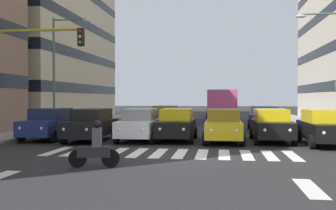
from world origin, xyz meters
The scene contains 16 objects.
ground_plane centered at (0.00, 0.00, 0.00)m, with size 180.00×180.00×0.00m, color #262628.
crosswalk_markings centered at (0.00, 0.00, 0.00)m, with size 10.35×2.80×0.01m.
lane_arrow_0 centered at (-4.36, 5.50, 0.00)m, with size 0.50×2.20×0.01m, color silver.
car_0 centered at (-7.09, -3.69, 0.89)m, with size 2.02×4.44×1.72m.
car_1 centered at (-4.74, -4.85, 0.89)m, with size 2.02×4.44×1.72m.
car_2 centered at (-2.25, -4.30, 0.89)m, with size 2.02×4.44×1.72m.
car_3 centered at (0.23, -4.73, 0.89)m, with size 2.02×4.44×1.72m.
car_4 centered at (2.19, -4.42, 0.89)m, with size 2.02×4.44×1.72m.
car_5 centered at (4.79, -3.93, 0.89)m, with size 2.02×4.44×1.72m.
car_6 centered at (7.27, -4.34, 0.89)m, with size 2.02×4.44×1.72m.
car_row2_0 centered at (2.04, -12.62, 0.89)m, with size 2.02×4.44×1.72m.
car_row2_1 centered at (-5.13, -11.69, 0.89)m, with size 2.02×4.44×1.72m.
bus_behind_traffic centered at (-2.25, -21.40, 1.86)m, with size 2.78×10.50×3.00m.
motorcycle_with_rider centered at (2.03, 3.46, 0.65)m, with size 1.69×0.42×1.57m.
traffic_light_gantry centered at (6.99, -0.27, 3.72)m, with size 4.61×0.36×5.50m.
street_lamp_right centered at (8.92, -9.28, 4.78)m, with size 2.70×0.28×7.67m.
Camera 1 is at (-2.09, 15.49, 2.31)m, focal length 40.34 mm.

